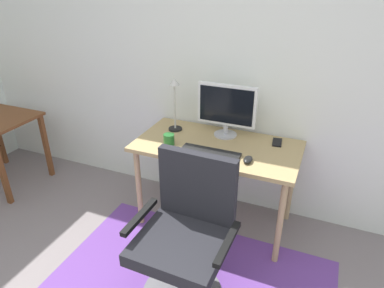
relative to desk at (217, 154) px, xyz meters
The scene contains 10 objects.
wall_back 0.77m from the desk, 93.87° to the left, with size 6.00×0.10×2.60m, color silver.
area_rug 0.95m from the desk, 84.48° to the right, with size 1.83×1.21×0.01m, color #693D93.
desk is the anchor object (origin of this frame).
monitor 0.36m from the desk, 88.04° to the left, with size 0.46×0.18×0.41m.
keyboard 0.18m from the desk, 89.38° to the right, with size 0.43×0.13×0.02m, color black.
computer_mouse 0.34m from the desk, 31.35° to the right, with size 0.06×0.10×0.03m, color black.
coffee_cup 0.38m from the desk, 155.65° to the right, with size 0.08×0.08×0.09m, color #206126.
cell_phone 0.46m from the desk, 25.86° to the left, with size 0.07×0.14×0.01m, color black.
desk_lamp 0.55m from the desk, 163.09° to the left, with size 0.11×0.11×0.44m.
office_chair 0.78m from the desk, 84.66° to the right, with size 0.60×0.52×0.94m.
Camera 1 is at (0.74, -0.38, 1.87)m, focal length 32.08 mm.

